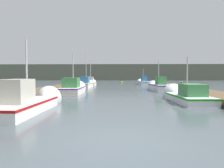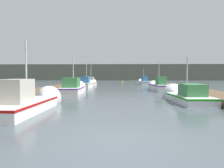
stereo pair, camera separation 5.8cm
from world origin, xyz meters
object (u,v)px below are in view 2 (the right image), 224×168
mooring_piling_1 (181,88)px  fishing_boat_2 (74,88)px  fishing_boat_3 (159,86)px  channel_buoy (122,82)px  fishing_boat_0 (30,102)px  fishing_boat_1 (184,96)px  seagull_lead (98,58)px  fishing_boat_6 (143,82)px  mooring_piling_0 (12,97)px  fishing_boat_5 (91,83)px  fishing_boat_4 (87,84)px

mooring_piling_1 → fishing_boat_2: bearing=175.8°
fishing_boat_3 → channel_buoy: bearing=96.8°
fishing_boat_0 → fishing_boat_1: (8.69, 3.66, -0.06)m
seagull_lead → fishing_boat_6: bearing=53.2°
fishing_boat_0 → mooring_piling_0: 1.00m
fishing_boat_3 → seagull_lead: 10.63m
mooring_piling_1 → seagull_lead: seagull_lead is taller
fishing_boat_5 → mooring_piling_1: 17.84m
fishing_boat_0 → fishing_boat_2: fishing_boat_2 is taller
fishing_boat_1 → fishing_boat_6: size_ratio=0.92×
fishing_boat_4 → mooring_piling_0: bearing=-91.8°
fishing_boat_3 → fishing_boat_5: 13.62m
fishing_boat_1 → fishing_boat_5: size_ratio=1.06×
fishing_boat_2 → fishing_boat_6: 19.47m
fishing_boat_5 → fishing_boat_6: fishing_boat_5 is taller
fishing_boat_2 → fishing_boat_6: fishing_boat_2 is taller
fishing_boat_2 → fishing_boat_3: size_ratio=0.98×
fishing_boat_6 → mooring_piling_1: size_ratio=5.12×
fishing_boat_5 → fishing_boat_6: 9.64m
fishing_boat_0 → mooring_piling_0: fishing_boat_0 is taller
fishing_boat_4 → mooring_piling_0: 17.64m
fishing_boat_0 → channel_buoy: (5.11, 35.89, -0.27)m
mooring_piling_1 → fishing_boat_3: bearing=104.5°
fishing_boat_0 → fishing_boat_1: bearing=22.8°
fishing_boat_2 → mooring_piling_0: size_ratio=4.65×
fishing_boat_1 → mooring_piling_0: (-9.66, -3.49, 0.24)m
fishing_boat_3 → fishing_boat_5: (-9.01, 10.21, -0.05)m
fishing_boat_4 → fishing_boat_5: size_ratio=1.16×
fishing_boat_2 → fishing_boat_5: size_ratio=1.09×
fishing_boat_1 → fishing_boat_0: bearing=-159.4°
fishing_boat_3 → fishing_boat_6: size_ratio=0.97×
fishing_boat_0 → fishing_boat_6: (8.78, 26.53, 0.06)m
fishing_boat_2 → fishing_boat_4: bearing=89.2°
fishing_boat_5 → mooring_piling_1: (10.16, -14.66, 0.14)m
fishing_boat_6 → seagull_lead: seagull_lead is taller
fishing_boat_0 → channel_buoy: 36.25m
fishing_boat_1 → mooring_piling_1: 4.89m
mooring_piling_0 → channel_buoy: size_ratio=1.21×
fishing_boat_6 → fishing_boat_1: bearing=-94.0°
fishing_boat_1 → fishing_boat_2: size_ratio=0.98×
fishing_boat_5 → seagull_lead: seagull_lead is taller
fishing_boat_3 → mooring_piling_1: bearing=-77.8°
fishing_boat_0 → fishing_boat_1: 9.43m
fishing_boat_2 → channel_buoy: bearing=77.5°
fishing_boat_1 → fishing_boat_6: fishing_boat_1 is taller
fishing_boat_1 → fishing_boat_5: fishing_boat_5 is taller
fishing_boat_4 → fishing_boat_6: bearing=45.8°
fishing_boat_0 → seagull_lead: (1.35, 19.41, 3.80)m
fishing_boat_2 → fishing_boat_4: 8.68m
fishing_boat_1 → seagull_lead: size_ratio=9.49×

